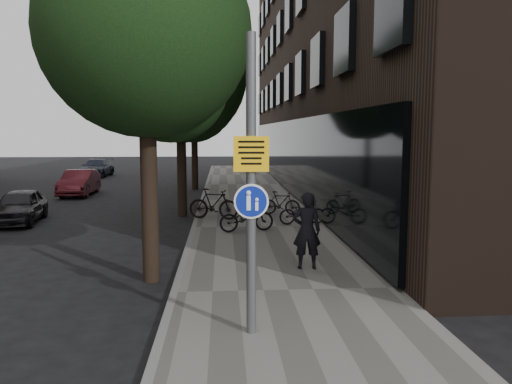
{
  "coord_description": "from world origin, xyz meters",
  "views": [
    {
      "loc": [
        -1.03,
        -6.18,
        3.23
      ],
      "look_at": [
        -0.35,
        3.97,
        2.0
      ],
      "focal_mm": 35.0,
      "sensor_mm": 36.0,
      "label": 1
    }
  ],
  "objects": [
    {
      "name": "ground",
      "position": [
        0.0,
        0.0,
        0.0
      ],
      "size": [
        120.0,
        120.0,
        0.0
      ],
      "primitive_type": "plane",
      "color": "black",
      "rests_on": "ground"
    },
    {
      "name": "sidewalk",
      "position": [
        0.25,
        10.0,
        0.06
      ],
      "size": [
        4.5,
        60.0,
        0.12
      ],
      "primitive_type": "cube",
      "color": "slate",
      "rests_on": "ground"
    },
    {
      "name": "curb_edge",
      "position": [
        -2.0,
        10.0,
        0.07
      ],
      "size": [
        0.15,
        60.0,
        0.13
      ],
      "primitive_type": "cube",
      "color": "slate",
      "rests_on": "ground"
    },
    {
      "name": "building_right_dark_brick",
      "position": [
        8.5,
        22.0,
        9.0
      ],
      "size": [
        12.0,
        40.0,
        18.0
      ],
      "primitive_type": "cube",
      "color": "black",
      "rests_on": "ground"
    },
    {
      "name": "street_tree_near",
      "position": [
        -2.53,
        4.64,
        5.11
      ],
      "size": [
        4.4,
        4.4,
        7.5
      ],
      "color": "black",
      "rests_on": "ground"
    },
    {
      "name": "street_tree_mid",
      "position": [
        -2.53,
        13.14,
        5.11
      ],
      "size": [
        5.0,
        5.0,
        7.8
      ],
      "color": "black",
      "rests_on": "ground"
    },
    {
      "name": "street_tree_far",
      "position": [
        -2.53,
        22.14,
        5.11
      ],
      "size": [
        5.0,
        5.0,
        7.8
      ],
      "color": "black",
      "rests_on": "ground"
    },
    {
      "name": "signpost",
      "position": [
        -0.61,
        1.28,
        2.42
      ],
      "size": [
        0.53,
        0.15,
        4.56
      ],
      "rotation": [
        0.0,
        0.0,
        -0.03
      ],
      "color": "#595B5E",
      "rests_on": "sidewalk"
    },
    {
      "name": "pedestrian",
      "position": [
        0.86,
        4.85,
        1.0
      ],
      "size": [
        0.67,
        0.47,
        1.77
      ],
      "primitive_type": "imported",
      "rotation": [
        0.0,
        0.0,
        3.07
      ],
      "color": "black",
      "rests_on": "sidewalk"
    },
    {
      "name": "parked_bike_facade_near",
      "position": [
        1.64,
        10.32,
        0.54
      ],
      "size": [
        1.64,
        0.72,
        0.84
      ],
      "primitive_type": "imported",
      "rotation": [
        0.0,
        0.0,
        1.68
      ],
      "color": "black",
      "rests_on": "sidewalk"
    },
    {
      "name": "parked_bike_facade_far",
      "position": [
        1.14,
        12.33,
        0.56
      ],
      "size": [
        1.53,
        0.8,
        0.88
      ],
      "primitive_type": "imported",
      "rotation": [
        0.0,
        0.0,
        1.3
      ],
      "color": "black",
      "rests_on": "sidewalk"
    },
    {
      "name": "parked_bike_curb_near",
      "position": [
        -0.3,
        9.21,
        0.58
      ],
      "size": [
        1.82,
        0.95,
        0.91
      ],
      "primitive_type": "imported",
      "rotation": [
        0.0,
        0.0,
        1.78
      ],
      "color": "black",
      "rests_on": "sidewalk"
    },
    {
      "name": "parked_bike_curb_far",
      "position": [
        -1.37,
        11.5,
        0.67
      ],
      "size": [
        1.91,
        1.08,
        1.1
      ],
      "primitive_type": "imported",
      "rotation": [
        0.0,
        0.0,
        1.25
      ],
      "color": "black",
      "rests_on": "sidewalk"
    },
    {
      "name": "parked_car_near",
      "position": [
        -8.29,
        11.93,
        0.6
      ],
      "size": [
        1.83,
        3.66,
        1.2
      ],
      "primitive_type": "imported",
      "rotation": [
        0.0,
        0.0,
        0.12
      ],
      "color": "black",
      "rests_on": "ground"
    },
    {
      "name": "parked_car_mid",
      "position": [
        -8.36,
        19.72,
        0.65
      ],
      "size": [
        1.48,
        3.96,
        1.29
      ],
      "primitive_type": "imported",
      "rotation": [
        0.0,
        0.0,
        0.03
      ],
      "color": "#561820",
      "rests_on": "ground"
    },
    {
      "name": "parked_car_far",
      "position": [
        -10.14,
        30.37,
        0.64
      ],
      "size": [
        1.94,
        4.47,
        1.28
      ],
      "primitive_type": "imported",
      "rotation": [
        0.0,
        0.0,
        -0.03
      ],
      "color": "black",
      "rests_on": "ground"
    }
  ]
}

